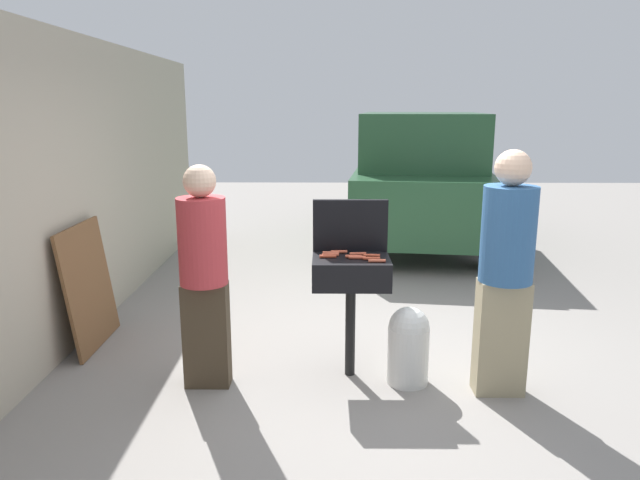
# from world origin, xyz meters

# --- Properties ---
(ground_plane) EXTENTS (24.00, 24.00, 0.00)m
(ground_plane) POSITION_xyz_m (0.00, 0.00, 0.00)
(ground_plane) COLOR gray
(house_wall_side) EXTENTS (0.24, 8.00, 2.77)m
(house_wall_side) POSITION_xyz_m (-2.74, 1.00, 1.38)
(house_wall_side) COLOR #B2A893
(house_wall_side) RESTS_ON ground
(bbq_grill) EXTENTS (0.60, 0.44, 0.97)m
(bbq_grill) POSITION_xyz_m (-0.18, -0.18, 0.83)
(bbq_grill) COLOR black
(bbq_grill) RESTS_ON ground
(grill_lid_open) EXTENTS (0.60, 0.05, 0.42)m
(grill_lid_open) POSITION_xyz_m (-0.18, 0.04, 1.18)
(grill_lid_open) COLOR black
(grill_lid_open) RESTS_ON bbq_grill
(hot_dog_0) EXTENTS (0.13, 0.04, 0.03)m
(hot_dog_0) POSITION_xyz_m (-0.12, -0.10, 0.99)
(hot_dog_0) COLOR #B74C33
(hot_dog_0) RESTS_ON bbq_grill
(hot_dog_1) EXTENTS (0.13, 0.03, 0.03)m
(hot_dog_1) POSITION_xyz_m (-0.36, -0.18, 0.99)
(hot_dog_1) COLOR #AD4228
(hot_dog_1) RESTS_ON bbq_grill
(hot_dog_2) EXTENTS (0.13, 0.03, 0.03)m
(hot_dog_2) POSITION_xyz_m (-0.33, -0.08, 0.99)
(hot_dog_2) COLOR #C6593D
(hot_dog_2) RESTS_ON bbq_grill
(hot_dog_3) EXTENTS (0.13, 0.04, 0.03)m
(hot_dog_3) POSITION_xyz_m (-0.16, -0.19, 0.99)
(hot_dog_3) COLOR #B74C33
(hot_dog_3) RESTS_ON bbq_grill
(hot_dog_4) EXTENTS (0.13, 0.03, 0.03)m
(hot_dog_4) POSITION_xyz_m (-0.27, -0.04, 0.99)
(hot_dog_4) COLOR #B74C33
(hot_dog_4) RESTS_ON bbq_grill
(hot_dog_5) EXTENTS (0.13, 0.03, 0.03)m
(hot_dog_5) POSITION_xyz_m (0.01, -0.31, 0.99)
(hot_dog_5) COLOR #C6593D
(hot_dog_5) RESTS_ON bbq_grill
(hot_dog_6) EXTENTS (0.13, 0.03, 0.03)m
(hot_dog_6) POSITION_xyz_m (-0.34, -0.13, 0.99)
(hot_dog_6) COLOR #B74C33
(hot_dog_6) RESTS_ON bbq_grill
(hot_dog_7) EXTENTS (0.13, 0.03, 0.03)m
(hot_dog_7) POSITION_xyz_m (-0.03, -0.25, 0.99)
(hot_dog_7) COLOR #AD4228
(hot_dog_7) RESTS_ON bbq_grill
(hot_dog_8) EXTENTS (0.13, 0.04, 0.03)m
(hot_dog_8) POSITION_xyz_m (-0.02, -0.15, 0.99)
(hot_dog_8) COLOR #AD4228
(hot_dog_8) RESTS_ON bbq_grill
(hot_dog_9) EXTENTS (0.13, 0.03, 0.03)m
(hot_dog_9) POSITION_xyz_m (-0.13, -0.22, 0.99)
(hot_dog_9) COLOR #B74C33
(hot_dog_9) RESTS_ON bbq_grill
(propane_tank) EXTENTS (0.32, 0.32, 0.62)m
(propane_tank) POSITION_xyz_m (0.27, -0.32, 0.32)
(propane_tank) COLOR silver
(propane_tank) RESTS_ON ground
(person_left) EXTENTS (0.36, 0.36, 1.71)m
(person_left) POSITION_xyz_m (-1.29, -0.36, 0.93)
(person_left) COLOR #3F3323
(person_left) RESTS_ON ground
(person_right) EXTENTS (0.38, 0.38, 1.83)m
(person_right) POSITION_xyz_m (0.93, -0.46, 0.99)
(person_right) COLOR gray
(person_right) RESTS_ON ground
(parked_minivan) EXTENTS (2.47, 4.60, 2.02)m
(parked_minivan) POSITION_xyz_m (1.11, 4.64, 1.03)
(parked_minivan) COLOR #234C2D
(parked_minivan) RESTS_ON ground
(leaning_board) EXTENTS (0.17, 0.90, 1.11)m
(leaning_board) POSITION_xyz_m (-2.49, 0.41, 0.56)
(leaning_board) COLOR brown
(leaning_board) RESTS_ON ground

